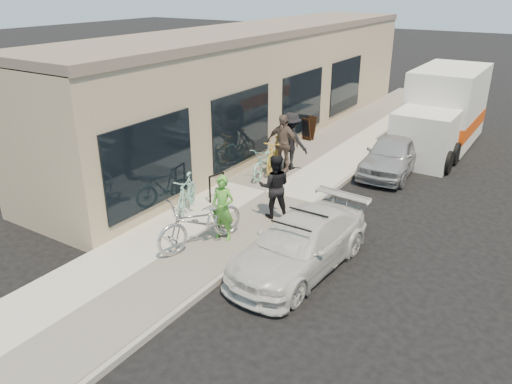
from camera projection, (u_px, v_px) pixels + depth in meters
The scene contains 17 objects.
ground at pixel (272, 260), 11.12m from camera, with size 120.00×120.00×0.00m, color black.
sidewalk at pixel (266, 193), 14.41m from camera, with size 3.00×34.00×0.15m, color beige.
curb at pixel (314, 206), 13.65m from camera, with size 0.12×34.00×0.13m, color gray.
storefront at pixel (262, 83), 19.09m from camera, with size 3.60×20.00×4.22m.
bike_rack at pixel (217, 184), 13.61m from camera, with size 0.15×0.54×0.78m.
sandwich_board at pixel (307, 128), 18.92m from camera, with size 0.62×0.63×0.87m.
sedan_white at pixel (300, 244), 10.60m from camera, with size 1.91×4.11×1.20m.
sedan_silver at pixel (393, 154), 15.98m from camera, with size 1.47×3.66×1.25m, color #ABABB1.
moving_truck at pixel (442, 114), 18.26m from camera, with size 2.20×5.80×2.85m.
tandem_bike at pixel (201, 222), 11.22m from camera, with size 0.78×2.25×1.18m, color silver.
woman_rider at pixel (223, 208), 11.44m from camera, with size 0.57×0.37×1.57m, color #50A035.
man_standing at pixel (274, 186), 12.52m from camera, with size 0.81×0.63×1.66m, color black.
cruiser_bike_a at pixel (187, 193), 12.98m from camera, with size 0.46×1.62×0.97m, color #84C5B5.
cruiser_bike_b at pixel (265, 161), 15.39m from camera, with size 0.62×1.79×0.94m, color #84C5B5.
cruiser_bike_c at pixel (274, 154), 15.81m from camera, with size 0.49×1.75×1.05m, color gold.
bystander_a at pixel (290, 141), 15.81m from camera, with size 1.18×0.68×1.82m, color black.
bystander_b at pixel (283, 143), 15.54m from camera, with size 1.08×0.45×1.84m, color brown.
Camera 1 is at (4.90, -8.32, 5.73)m, focal length 35.00 mm.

